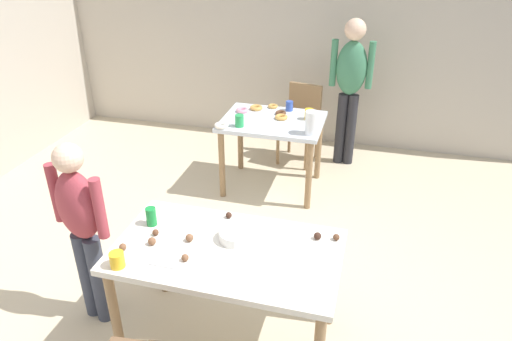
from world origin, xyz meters
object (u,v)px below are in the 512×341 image
Objects in this scene: person_adult_far at (350,80)px; soda_can at (151,217)px; dining_table_far at (272,131)px; mixing_bowl at (236,235)px; chair_far_table at (301,119)px; pitcher_far at (312,123)px; dining_table_near at (227,261)px; person_girl_near at (81,222)px.

person_adult_far is 2.88m from soda_can.
mixing_bowl reaches higher than dining_table_far.
person_adult_far is 13.19× the size of soda_can.
chair_far_table reaches higher than dining_table_far.
dining_table_far is 0.53m from pitcher_far.
chair_far_table reaches higher than dining_table_near.
pitcher_far is (0.75, 1.69, 0.05)m from soda_can.
dining_table_near is 11.10× the size of soda_can.
person_adult_far is at bearing 80.73° from dining_table_near.
person_adult_far is at bearing 48.90° from dining_table_far.
soda_can reaches higher than dining_table_far.
chair_far_table is 1.07m from pitcher_far.
person_girl_near is at bearing -109.89° from dining_table_far.
chair_far_table is at bearing -176.37° from person_adult_far.
dining_table_far is at bearing 80.15° from soda_can.
dining_table_far is 2.22m from person_girl_near.
mixing_bowl is (-0.43, -2.71, -0.19)m from person_adult_far.
person_girl_near is at bearing -116.50° from person_adult_far.
soda_can is 1.85m from pitcher_far.
pitcher_far reaches higher than dining_table_far.
chair_far_table is (0.16, 0.73, -0.14)m from dining_table_far.
soda_can reaches higher than chair_far_table.
dining_table_near is 1.56× the size of chair_far_table.
person_adult_far is at bearing 80.90° from mixing_bowl.
person_girl_near is 3.18m from person_adult_far.
mixing_bowl reaches higher than dining_table_near.
pitcher_far reaches higher than chair_far_table.
person_adult_far is at bearing 63.50° from person_girl_near.
mixing_bowl is 0.57m from soda_can.
dining_table_far is 0.61× the size of person_adult_far.
dining_table_near is 6.23× the size of pitcher_far.
person_girl_near is 0.99m from mixing_bowl.
person_adult_far reaches higher than mixing_bowl.
mixing_bowl is (0.23, -1.95, 0.15)m from dining_table_far.
dining_table_near is 2.78m from chair_far_table.
person_girl_near is at bearing -172.44° from mixing_bowl.
dining_table_near is 6.68× the size of mixing_bowl.
soda_can is (-0.50, -2.66, 0.31)m from chair_far_table.
person_girl_near is 0.44m from soda_can.
person_adult_far is 7.94× the size of mixing_bowl.
dining_table_near is at bearing -96.69° from pitcher_far.
dining_table_near and dining_table_far have the same top height.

